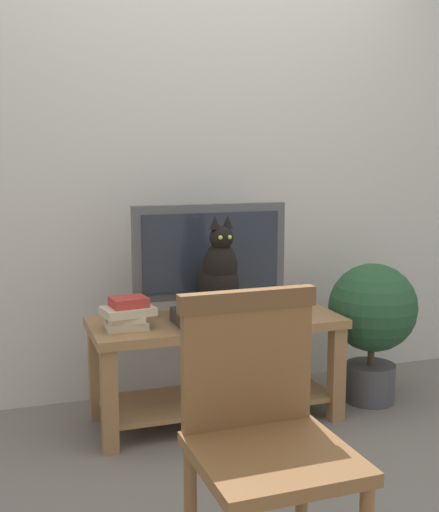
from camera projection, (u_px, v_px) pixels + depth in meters
ground_plane at (277, 470)px, 2.80m from camera, size 12.00×12.00×0.00m
back_wall at (198, 139)px, 3.62m from camera, size 7.00×0.12×2.80m
tv_stand at (216, 351)px, 3.27m from camera, size 1.23×0.49×0.52m
tv at (210, 257)px, 3.28m from camera, size 0.78×0.20×0.55m
media_box at (218, 317)px, 3.13m from camera, size 0.40×0.29×0.07m
cat at (219, 275)px, 3.09m from camera, size 0.18×0.37×0.45m
wooden_chair at (262, 423)px, 1.94m from camera, size 0.45×0.45×0.92m
book_stack at (127, 314)px, 3.04m from camera, size 0.25×0.20×0.15m
potted_plant at (372, 317)px, 3.50m from camera, size 0.47×0.47×0.75m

